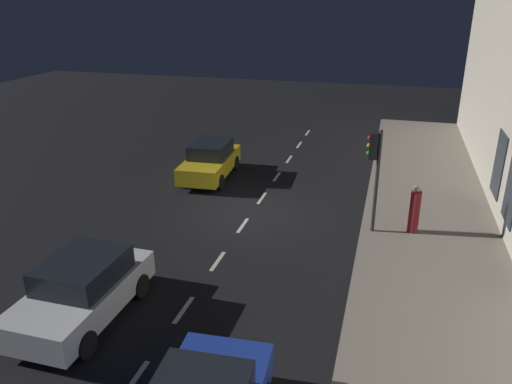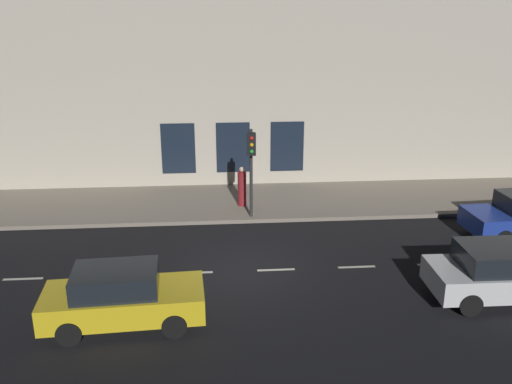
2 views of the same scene
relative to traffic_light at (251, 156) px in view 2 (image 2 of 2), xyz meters
The scene contains 8 objects.
ground_plane 5.02m from the traffic_light, behind, with size 60.00×60.00×0.00m, color black.
sidewalk 3.27m from the traffic_light, 14.66° to the left, with size 4.50×32.00×0.15m.
building_facade 4.81m from the traffic_light, ahead, with size 0.65×32.00×8.17m.
lane_centre_line 5.01m from the traffic_light, behind, with size 0.12×27.20×0.01m.
traffic_light is the anchor object (origin of this frame).
parked_car_0 8.23m from the traffic_light, 151.22° to the left, with size 2.00×4.22×1.58m.
parked_car_2 9.43m from the traffic_light, 134.54° to the right, with size 2.00×4.04×1.58m.
pedestrian_0 2.23m from the traffic_light, 11.44° to the left, with size 0.40×0.40×1.63m.
Camera 2 is at (-15.75, 0.88, 7.96)m, focal length 38.95 mm.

